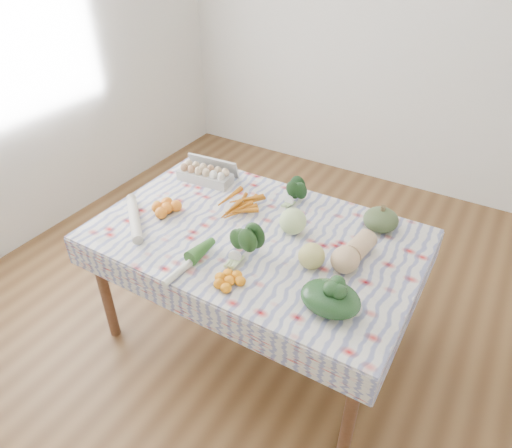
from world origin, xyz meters
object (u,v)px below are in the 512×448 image
egg_carton (205,175)px  kabocha_squash (381,220)px  cabbage (293,221)px  dining_table (256,246)px  grapefruit (312,256)px  butternut_squash (354,250)px

egg_carton → kabocha_squash: (1.08, 0.06, 0.01)m
egg_carton → cabbage: bearing=-20.8°
dining_table → egg_carton: (-0.54, 0.30, 0.13)m
dining_table → kabocha_squash: 0.66m
dining_table → grapefruit: 0.40m
cabbage → grapefruit: cabbage is taller
kabocha_squash → cabbage: (-0.38, -0.26, 0.01)m
dining_table → grapefruit: (0.36, -0.09, 0.15)m
egg_carton → butternut_squash: bearing=-18.9°
dining_table → grapefruit: bearing=-14.9°
egg_carton → dining_table: bearing=-34.1°
egg_carton → butternut_squash: butternut_squash is taller
dining_table → butternut_squash: size_ratio=5.52×
butternut_squash → kabocha_squash: bearing=92.7°
dining_table → cabbage: (0.16, 0.10, 0.15)m
cabbage → egg_carton: bearing=164.3°
egg_carton → kabocha_squash: 1.08m
dining_table → butternut_squash: bearing=4.8°
grapefruit → cabbage: bearing=135.1°
kabocha_squash → grapefruit: size_ratio=1.44×
dining_table → kabocha_squash: size_ratio=8.86×
egg_carton → grapefruit: bearing=-28.8°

